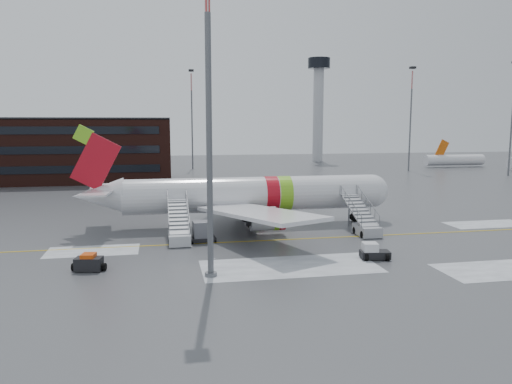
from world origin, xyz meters
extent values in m
plane|color=#494C4F|center=(0.00, 0.00, 0.00)|extent=(260.00, 260.00, 0.00)
cylinder|color=silver|center=(-5.96, 6.52, 3.50)|extent=(28.00, 3.80, 3.80)
sphere|color=silver|center=(8.04, 6.52, 3.50)|extent=(3.80, 3.80, 3.80)
cube|color=black|center=(9.08, 6.52, 4.00)|extent=(1.09, 1.60, 0.97)
cone|color=silver|center=(-22.36, 6.52, 3.75)|extent=(5.20, 3.72, 3.72)
cube|color=#B70E1C|center=(-22.46, 6.52, 7.30)|extent=(5.27, 0.30, 6.09)
cube|color=#7DCE21|center=(-23.56, 6.52, 10.10)|extent=(2.16, 0.26, 2.16)
cube|color=silver|center=(-22.16, 9.12, 4.40)|extent=(3.07, 4.85, 0.18)
cube|color=silver|center=(-22.16, 3.92, 4.40)|extent=(3.07, 4.85, 0.18)
cube|color=silver|center=(-6.96, 15.02, 2.90)|extent=(10.72, 15.97, 1.13)
cube|color=silver|center=(-6.96, -1.98, 2.90)|extent=(10.72, 15.97, 1.13)
cylinder|color=silver|center=(-5.46, 11.72, 1.55)|extent=(3.40, 2.10, 2.10)
cylinder|color=silver|center=(-5.46, 1.32, 1.55)|extent=(3.40, 2.10, 2.10)
cylinder|color=#595B60|center=(6.04, 6.52, 0.90)|extent=(0.20, 0.20, 1.80)
cylinder|color=black|center=(6.04, 6.52, 0.45)|extent=(0.90, 0.56, 0.90)
cylinder|color=black|center=(-6.46, 8.92, 0.45)|extent=(0.90, 0.56, 0.90)
cylinder|color=black|center=(-6.46, 4.12, 0.45)|extent=(0.90, 0.56, 0.90)
cube|color=#A1A2A8|center=(4.46, -0.78, 0.55)|extent=(2.00, 3.20, 1.00)
cube|color=#A1A2A8|center=(4.46, 1.32, 2.23)|extent=(1.90, 5.87, 2.52)
cube|color=#A1A2A8|center=(4.46, 4.62, 3.40)|extent=(1.90, 1.40, 0.15)
cylinder|color=#595B60|center=(4.46, 4.22, 1.70)|extent=(0.16, 0.16, 3.40)
cylinder|color=black|center=(3.56, -1.78, 0.35)|extent=(0.25, 0.70, 0.70)
cylinder|color=black|center=(5.36, 0.22, 0.35)|extent=(0.25, 0.70, 0.70)
cube|color=#B7BABF|center=(-14.32, -0.78, 0.55)|extent=(2.00, 3.20, 1.00)
cube|color=#B7BABF|center=(-14.32, 1.32, 2.23)|extent=(1.90, 5.87, 2.52)
cube|color=#B7BABF|center=(-14.32, 4.62, 3.40)|extent=(1.90, 1.40, 0.15)
cylinder|color=#595B60|center=(-14.32, 4.22, 1.70)|extent=(0.16, 0.16, 3.40)
cylinder|color=black|center=(-15.22, -1.78, 0.35)|extent=(0.25, 0.70, 0.70)
cylinder|color=black|center=(-13.42, 0.22, 0.35)|extent=(0.25, 0.70, 0.70)
cube|color=black|center=(1.56, -9.16, 0.39)|extent=(2.58, 1.65, 0.60)
cube|color=silver|center=(1.13, -9.09, 0.99)|extent=(1.38, 1.38, 0.77)
cube|color=black|center=(1.13, -9.09, 1.29)|extent=(1.19, 1.27, 0.13)
cylinder|color=black|center=(0.61, -9.62, 0.30)|extent=(0.35, 0.64, 0.60)
cylinder|color=black|center=(2.31, -9.89, 0.30)|extent=(0.35, 0.64, 0.60)
cylinder|color=black|center=(0.80, -8.43, 0.30)|extent=(0.35, 0.64, 0.60)
cylinder|color=black|center=(2.50, -8.70, 0.30)|extent=(0.35, 0.64, 0.60)
cube|color=black|center=(-12.10, -0.27, 0.28)|extent=(2.52, 1.90, 0.39)
cube|color=slate|center=(-12.10, -0.27, 1.16)|extent=(1.85, 1.75, 1.65)
cylinder|color=black|center=(-13.20, -1.04, 0.17)|extent=(0.22, 0.34, 0.33)
cylinder|color=black|center=(-11.00, 0.50, 0.17)|extent=(0.22, 0.34, 0.33)
cube|color=black|center=(-21.50, -8.18, 0.55)|extent=(2.18, 1.52, 1.00)
cube|color=#D5450C|center=(-21.50, -8.18, 1.15)|extent=(1.17, 1.25, 0.40)
cylinder|color=black|center=(-22.30, -8.18, 0.30)|extent=(1.09, 0.76, 0.60)
cylinder|color=black|center=(-20.70, -8.18, 0.30)|extent=(1.09, 0.76, 0.60)
cylinder|color=#595B60|center=(-12.42, -11.33, 9.44)|extent=(0.44, 0.44, 18.88)
cylinder|color=#595B60|center=(-12.42, -11.33, 0.15)|extent=(0.90, 0.90, 0.30)
cube|color=#3F1E16|center=(-45.00, 55.00, 6.00)|extent=(62.00, 16.00, 12.00)
cube|color=black|center=(-45.00, 55.00, 12.10)|extent=(62.00, 16.00, 0.40)
cylinder|color=#B2B5BA|center=(30.00, 95.00, 14.00)|extent=(3.00, 3.00, 28.00)
cylinder|color=black|center=(30.00, 95.00, 28.50)|extent=(6.40, 6.40, 3.00)
cylinder|color=#595B60|center=(42.00, 62.00, 9.60)|extent=(0.36, 0.36, 19.20)
cylinder|color=#CC7272|center=(42.00, 62.00, 21.12)|extent=(0.32, 0.32, 4.32)
cube|color=black|center=(42.00, 62.00, 24.00)|extent=(1.20, 1.20, 0.50)
cylinder|color=#595B60|center=(-8.00, 78.00, 9.60)|extent=(0.36, 0.36, 19.20)
cylinder|color=#CC7272|center=(-8.00, 78.00, 21.12)|extent=(0.32, 0.32, 4.32)
cube|color=black|center=(-8.00, 78.00, 24.00)|extent=(1.20, 1.20, 0.50)
cylinder|color=#595B60|center=(58.00, 48.00, 9.60)|extent=(0.36, 0.36, 19.20)
camera|label=1|loc=(-15.87, -47.14, 11.28)|focal=35.00mm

